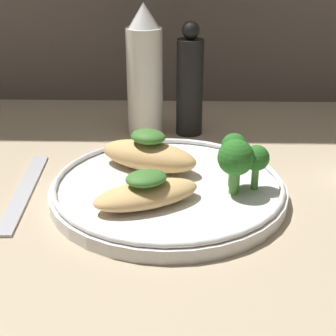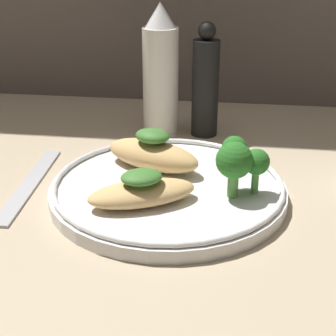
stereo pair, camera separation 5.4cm
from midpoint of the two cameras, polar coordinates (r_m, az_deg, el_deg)
The scene contains 8 objects.
ground_plane at distance 55.70cm, azimuth 2.78°, elevation -3.71°, with size 180.00×180.00×1.00cm, color tan.
plate at distance 55.00cm, azimuth 2.81°, elevation -2.34°, with size 25.21×25.21×2.00cm.
grilled_meat_front at distance 50.49cm, azimuth 0.13°, elevation -2.65°, with size 11.70×8.62×3.56cm.
grilled_meat_middle at distance 57.93cm, azimuth 0.94°, elevation 1.59°, with size 12.37×8.71×4.66cm.
broccoli_bunch at distance 52.25cm, azimuth 10.82°, elevation 0.86°, with size 5.44×5.10×5.91cm.
sauce_bottle at distance 70.75cm, azimuth 1.39°, elevation 10.44°, with size 4.88×4.88×17.79cm.
pepper_grinder at distance 70.72cm, azimuth 6.37°, elevation 9.11°, with size 3.63×3.63×15.48cm.
fork at distance 59.12cm, azimuth -12.57°, elevation -1.67°, with size 2.77×18.58×0.60cm.
Camera 2 is at (6.64, -48.57, 26.07)cm, focal length 55.00 mm.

